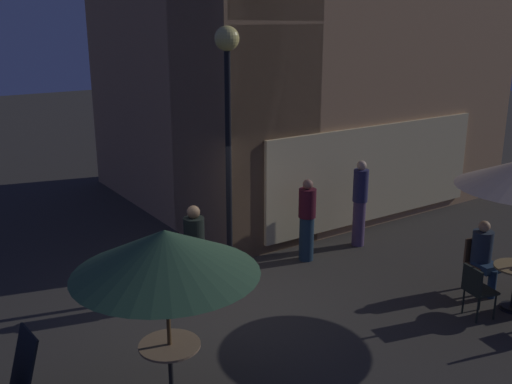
# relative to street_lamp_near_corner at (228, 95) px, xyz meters

# --- Properties ---
(ground_plane) EXTENTS (60.00, 60.00, 0.00)m
(ground_plane) POSITION_rel_street_lamp_near_corner_xyz_m (-0.53, -0.65, -3.33)
(ground_plane) COLOR #37332C
(cafe_building) EXTENTS (8.44, 7.21, 8.98)m
(cafe_building) POSITION_rel_street_lamp_near_corner_xyz_m (3.25, 3.04, 1.16)
(cafe_building) COLOR tan
(cafe_building) RESTS_ON ground
(street_lamp_near_corner) EXTENTS (0.39, 0.39, 4.40)m
(street_lamp_near_corner) POSITION_rel_street_lamp_near_corner_xyz_m (0.00, 0.00, 0.00)
(street_lamp_near_corner) COLOR black
(street_lamp_near_corner) RESTS_ON ground
(menu_sandwich_board) EXTENTS (0.70, 0.61, 0.93)m
(menu_sandwich_board) POSITION_rel_street_lamp_near_corner_xyz_m (-3.97, -1.44, -2.85)
(menu_sandwich_board) COLOR black
(menu_sandwich_board) RESTS_ON ground
(cafe_table_1) EXTENTS (0.75, 0.75, 0.77)m
(cafe_table_1) POSITION_rel_street_lamp_near_corner_xyz_m (-2.28, -2.34, -2.76)
(cafe_table_1) COLOR black
(cafe_table_1) RESTS_ON ground
(patio_umbrella_1) EXTENTS (2.19, 2.19, 2.23)m
(patio_umbrella_1) POSITION_rel_street_lamp_near_corner_xyz_m (-2.28, -2.34, -1.37)
(patio_umbrella_1) COLOR black
(patio_umbrella_1) RESTS_ON ground
(cafe_chair_0) EXTENTS (0.45, 0.45, 0.91)m
(cafe_chair_0) POSITION_rel_street_lamp_near_corner_xyz_m (3.45, -2.45, -2.77)
(cafe_chair_0) COLOR brown
(cafe_chair_0) RESTS_ON ground
(cafe_chair_1) EXTENTS (0.49, 0.49, 0.86)m
(cafe_chair_1) POSITION_rel_street_lamp_near_corner_xyz_m (2.57, -3.10, -2.81)
(cafe_chair_1) COLOR black
(cafe_chair_1) RESTS_ON ground
(patron_seated_0) EXTENTS (0.40, 0.54, 1.26)m
(patron_seated_0) POSITION_rel_street_lamp_near_corner_xyz_m (3.43, -2.58, -2.61)
(patron_seated_0) COLOR navy
(patron_seated_0) RESTS_ON ground
(patron_standing_2) EXTENTS (0.33, 0.33, 1.61)m
(patron_standing_2) POSITION_rel_street_lamp_near_corner_xyz_m (1.83, 0.17, -2.52)
(patron_standing_2) COLOR #1E3243
(patron_standing_2) RESTS_ON ground
(patron_standing_3) EXTENTS (0.30, 0.30, 1.79)m
(patron_standing_3) POSITION_rel_street_lamp_near_corner_xyz_m (3.19, 0.17, -2.41)
(patron_standing_3) COLOR #574264
(patron_standing_3) RESTS_ON ground
(patron_standing_4) EXTENTS (0.34, 0.34, 1.65)m
(patron_standing_4) POSITION_rel_street_lamp_near_corner_xyz_m (-0.76, -0.15, -2.49)
(patron_standing_4) COLOR #52131A
(patron_standing_4) RESTS_ON ground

